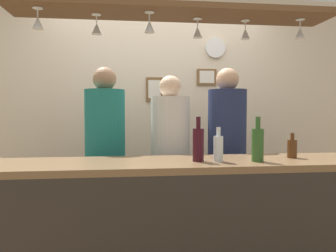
{
  "coord_description": "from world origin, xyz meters",
  "views": [
    {
      "loc": [
        -0.31,
        -2.51,
        1.34
      ],
      "look_at": [
        0.0,
        0.1,
        1.21
      ],
      "focal_mm": 34.65,
      "sensor_mm": 36.0,
      "label": 1
    }
  ],
  "objects_px": {
    "wall_clock": "(215,48)",
    "picture_frame_upper_small": "(207,77)",
    "bottle_wine_dark_red": "(198,144)",
    "picture_frame_crest": "(154,89)",
    "person_right_navy_shirt": "(227,144)",
    "bottle_champagne_green": "(258,144)",
    "person_middle_white_patterned_shirt": "(170,150)",
    "person_left_teal_shirt": "(105,146)",
    "bottle_soda_clear": "(218,148)",
    "bottle_beer_brown_stubby": "(292,148)"
  },
  "relations": [
    {
      "from": "bottle_wine_dark_red",
      "to": "picture_frame_upper_small",
      "type": "distance_m",
      "value": 1.61
    },
    {
      "from": "bottle_champagne_green",
      "to": "bottle_soda_clear",
      "type": "bearing_deg",
      "value": 174.34
    },
    {
      "from": "picture_frame_upper_small",
      "to": "picture_frame_crest",
      "type": "distance_m",
      "value": 0.6
    },
    {
      "from": "picture_frame_upper_small",
      "to": "bottle_soda_clear",
      "type": "bearing_deg",
      "value": -100.53
    },
    {
      "from": "wall_clock",
      "to": "picture_frame_upper_small",
      "type": "bearing_deg",
      "value": 176.22
    },
    {
      "from": "person_left_teal_shirt",
      "to": "picture_frame_crest",
      "type": "xyz_separation_m",
      "value": [
        0.48,
        0.76,
        0.54
      ]
    },
    {
      "from": "bottle_soda_clear",
      "to": "picture_frame_upper_small",
      "type": "height_order",
      "value": "picture_frame_upper_small"
    },
    {
      "from": "bottle_wine_dark_red",
      "to": "picture_frame_crest",
      "type": "height_order",
      "value": "picture_frame_crest"
    },
    {
      "from": "bottle_soda_clear",
      "to": "picture_frame_crest",
      "type": "xyz_separation_m",
      "value": [
        -0.31,
        1.47,
        0.48
      ]
    },
    {
      "from": "person_left_teal_shirt",
      "to": "bottle_beer_brown_stubby",
      "type": "height_order",
      "value": "person_left_teal_shirt"
    },
    {
      "from": "picture_frame_upper_small",
      "to": "bottle_wine_dark_red",
      "type": "bearing_deg",
      "value": -105.63
    },
    {
      "from": "person_right_navy_shirt",
      "to": "picture_frame_crest",
      "type": "height_order",
      "value": "person_right_navy_shirt"
    },
    {
      "from": "person_right_navy_shirt",
      "to": "picture_frame_upper_small",
      "type": "distance_m",
      "value": 1.02
    },
    {
      "from": "person_right_navy_shirt",
      "to": "bottle_champagne_green",
      "type": "distance_m",
      "value": 0.74
    },
    {
      "from": "picture_frame_crest",
      "to": "bottle_beer_brown_stubby",
      "type": "bearing_deg",
      "value": -56.89
    },
    {
      "from": "bottle_soda_clear",
      "to": "person_middle_white_patterned_shirt",
      "type": "bearing_deg",
      "value": 108.27
    },
    {
      "from": "person_left_teal_shirt",
      "to": "bottle_champagne_green",
      "type": "relative_size",
      "value": 5.67
    },
    {
      "from": "person_right_navy_shirt",
      "to": "person_left_teal_shirt",
      "type": "bearing_deg",
      "value": -180.0
    },
    {
      "from": "person_middle_white_patterned_shirt",
      "to": "picture_frame_upper_small",
      "type": "xyz_separation_m",
      "value": [
        0.51,
        0.76,
        0.72
      ]
    },
    {
      "from": "person_left_teal_shirt",
      "to": "picture_frame_crest",
      "type": "height_order",
      "value": "person_left_teal_shirt"
    },
    {
      "from": "person_right_navy_shirt",
      "to": "picture_frame_upper_small",
      "type": "xyz_separation_m",
      "value": [
        -0.0,
        0.76,
        0.67
      ]
    },
    {
      "from": "bottle_wine_dark_red",
      "to": "person_middle_white_patterned_shirt",
      "type": "bearing_deg",
      "value": 98.67
    },
    {
      "from": "person_right_navy_shirt",
      "to": "picture_frame_upper_small",
      "type": "relative_size",
      "value": 7.78
    },
    {
      "from": "bottle_champagne_green",
      "to": "bottle_soda_clear",
      "type": "distance_m",
      "value": 0.27
    },
    {
      "from": "bottle_wine_dark_red",
      "to": "person_right_navy_shirt",
      "type": "bearing_deg",
      "value": 59.06
    },
    {
      "from": "bottle_champagne_green",
      "to": "bottle_wine_dark_red",
      "type": "bearing_deg",
      "value": 172.05
    },
    {
      "from": "bottle_wine_dark_red",
      "to": "picture_frame_crest",
      "type": "bearing_deg",
      "value": 97.25
    },
    {
      "from": "bottle_soda_clear",
      "to": "picture_frame_upper_small",
      "type": "relative_size",
      "value": 1.05
    },
    {
      "from": "person_middle_white_patterned_shirt",
      "to": "wall_clock",
      "type": "bearing_deg",
      "value": 51.55
    },
    {
      "from": "bottle_beer_brown_stubby",
      "to": "bottle_soda_clear",
      "type": "height_order",
      "value": "bottle_soda_clear"
    },
    {
      "from": "picture_frame_crest",
      "to": "person_left_teal_shirt",
      "type": "bearing_deg",
      "value": -122.28
    },
    {
      "from": "bottle_champagne_green",
      "to": "wall_clock",
      "type": "bearing_deg",
      "value": 85.98
    },
    {
      "from": "bottle_champagne_green",
      "to": "person_middle_white_patterned_shirt",
      "type": "bearing_deg",
      "value": 124.07
    },
    {
      "from": "picture_frame_upper_small",
      "to": "wall_clock",
      "type": "bearing_deg",
      "value": -3.78
    },
    {
      "from": "bottle_beer_brown_stubby",
      "to": "picture_frame_crest",
      "type": "distance_m",
      "value": 1.7
    },
    {
      "from": "person_middle_white_patterned_shirt",
      "to": "person_left_teal_shirt",
      "type": "bearing_deg",
      "value": 180.0
    },
    {
      "from": "bottle_beer_brown_stubby",
      "to": "picture_frame_crest",
      "type": "height_order",
      "value": "picture_frame_crest"
    },
    {
      "from": "bottle_soda_clear",
      "to": "wall_clock",
      "type": "xyz_separation_m",
      "value": [
        0.37,
        1.46,
        0.94
      ]
    },
    {
      "from": "bottle_beer_brown_stubby",
      "to": "picture_frame_upper_small",
      "type": "bearing_deg",
      "value": 102.52
    },
    {
      "from": "person_left_teal_shirt",
      "to": "picture_frame_crest",
      "type": "relative_size",
      "value": 6.55
    },
    {
      "from": "bottle_wine_dark_red",
      "to": "picture_frame_crest",
      "type": "relative_size",
      "value": 1.15
    },
    {
      "from": "person_right_navy_shirt",
      "to": "bottle_soda_clear",
      "type": "bearing_deg",
      "value": -111.36
    },
    {
      "from": "person_middle_white_patterned_shirt",
      "to": "bottle_soda_clear",
      "type": "relative_size",
      "value": 7.12
    },
    {
      "from": "wall_clock",
      "to": "bottle_wine_dark_red",
      "type": "bearing_deg",
      "value": -109.11
    },
    {
      "from": "bottle_beer_brown_stubby",
      "to": "picture_frame_upper_small",
      "type": "relative_size",
      "value": 0.82
    },
    {
      "from": "picture_frame_upper_small",
      "to": "person_middle_white_patterned_shirt",
      "type": "bearing_deg",
      "value": -123.59
    },
    {
      "from": "bottle_champagne_green",
      "to": "person_right_navy_shirt",
      "type": "bearing_deg",
      "value": 88.89
    },
    {
      "from": "person_left_teal_shirt",
      "to": "wall_clock",
      "type": "height_order",
      "value": "wall_clock"
    },
    {
      "from": "bottle_wine_dark_red",
      "to": "bottle_beer_brown_stubby",
      "type": "bearing_deg",
      "value": 6.26
    },
    {
      "from": "bottle_beer_brown_stubby",
      "to": "picture_frame_crest",
      "type": "bearing_deg",
      "value": 123.11
    }
  ]
}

